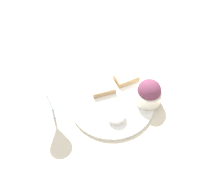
{
  "coord_description": "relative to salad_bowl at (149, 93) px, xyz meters",
  "views": [
    {
      "loc": [
        -0.02,
        -0.42,
        0.64
      ],
      "look_at": [
        0.0,
        0.0,
        0.03
      ],
      "focal_mm": 35.0,
      "sensor_mm": 36.0,
      "label": 1
    }
  ],
  "objects": [
    {
      "name": "ground_plane",
      "position": [
        -0.12,
        0.01,
        -0.05
      ],
      "size": [
        4.0,
        4.0,
        0.0
      ],
      "primitive_type": "plane",
      "color": "beige"
    },
    {
      "name": "dinner_plate",
      "position": [
        -0.12,
        0.01,
        -0.05
      ],
      "size": [
        0.3,
        0.3,
        0.01
      ],
      "color": "white",
      "rests_on": "ground_plane"
    },
    {
      "name": "salad_bowl",
      "position": [
        0.0,
        0.0,
        0.0
      ],
      "size": [
        0.09,
        0.09,
        0.09
      ],
      "color": "silver",
      "rests_on": "dinner_plate"
    },
    {
      "name": "sauce_ramekin",
      "position": [
        -0.11,
        -0.06,
        -0.02
      ],
      "size": [
        0.06,
        0.06,
        0.03
      ],
      "color": "white",
      "rests_on": "dinner_plate"
    },
    {
      "name": "cheese_toast_near",
      "position": [
        -0.15,
        0.05,
        -0.03
      ],
      "size": [
        0.09,
        0.07,
        0.03
      ],
      "color": "tan",
      "rests_on": "dinner_plate"
    },
    {
      "name": "cheese_toast_far",
      "position": [
        -0.06,
        0.09,
        -0.03
      ],
      "size": [
        0.1,
        0.08,
        0.03
      ],
      "color": "tan",
      "rests_on": "dinner_plate"
    },
    {
      "name": "wine_glass",
      "position": [
        -0.33,
        -0.02,
        0.07
      ],
      "size": [
        0.07,
        0.07,
        0.18
      ],
      "color": "silver",
      "rests_on": "ground_plane"
    }
  ]
}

